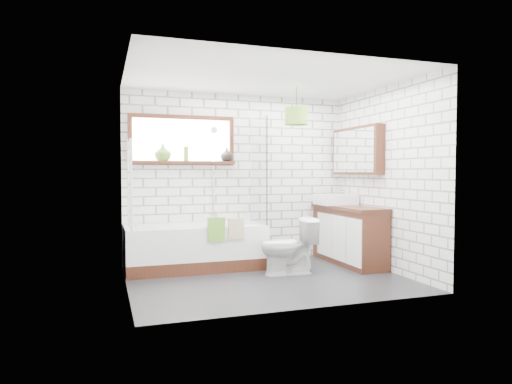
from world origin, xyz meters
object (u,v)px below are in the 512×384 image
object	(u,v)px
pendant	(296,116)
bathtub	(195,247)
vanity	(349,235)
basin	(336,199)
toilet	(288,246)

from	to	relation	value
pendant	bathtub	bearing A→B (deg)	160.63
bathtub	pendant	world-z (taller)	pendant
bathtub	pendant	bearing A→B (deg)	-19.37
vanity	basin	size ratio (longest dim) A/B	2.76
pendant	basin	bearing A→B (deg)	26.55
bathtub	pendant	distance (m)	2.27
basin	vanity	bearing A→B (deg)	-78.35
bathtub	toilet	size ratio (longest dim) A/B	2.56
pendant	toilet	bearing A→B (deg)	-130.26
basin	toilet	size ratio (longest dim) A/B	0.73
toilet	pendant	size ratio (longest dim) A/B	2.35
bathtub	basin	xyz separation A→B (m)	(2.15, -0.04, 0.62)
basin	pendant	xyz separation A→B (m)	(-0.84, -0.42, 1.18)
vanity	basin	distance (m)	0.58
bathtub	basin	distance (m)	2.24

